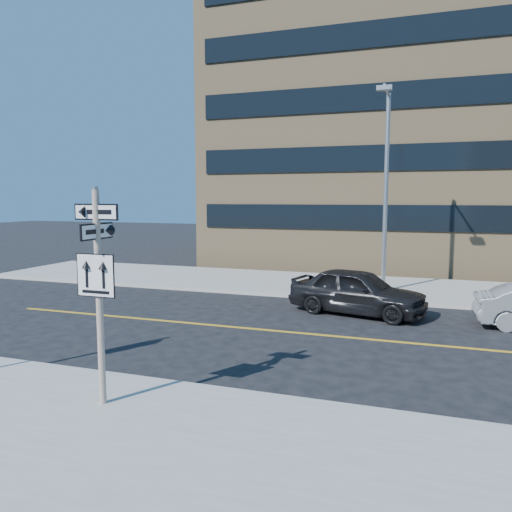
% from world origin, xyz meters
% --- Properties ---
extents(ground, '(120.00, 120.00, 0.00)m').
position_xyz_m(ground, '(0.00, 0.00, 0.00)').
color(ground, black).
rests_on(ground, ground).
extents(sign_pole, '(0.92, 0.92, 4.06)m').
position_xyz_m(sign_pole, '(0.00, -2.51, 2.44)').
color(sign_pole, white).
rests_on(sign_pole, near_sidewalk).
extents(parked_car_a, '(2.94, 5.00, 1.60)m').
position_xyz_m(parked_car_a, '(3.46, 7.06, 0.80)').
color(parked_car_a, black).
rests_on(parked_car_a, ground).
extents(streetlight_a, '(0.55, 2.25, 8.00)m').
position_xyz_m(streetlight_a, '(4.00, 10.76, 4.76)').
color(streetlight_a, gray).
rests_on(streetlight_a, far_sidewalk).
extents(building_brick, '(18.00, 18.00, 18.00)m').
position_xyz_m(building_brick, '(2.00, 25.00, 9.00)').
color(building_brick, '#A4855B').
rests_on(building_brick, ground).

